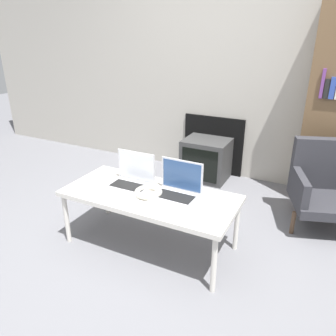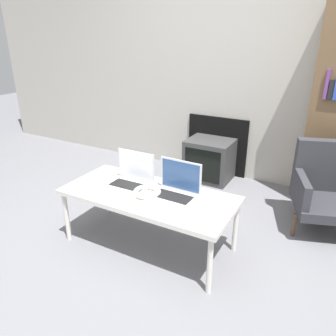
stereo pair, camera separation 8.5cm
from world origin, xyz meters
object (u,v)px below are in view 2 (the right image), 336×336
Objects in this scene: laptop_right at (176,189)px; headphones at (147,192)px; tv at (209,160)px; laptop_left at (131,178)px; armchair at (328,186)px; phone at (159,206)px.

headphones is at bearing -156.73° from laptop_right.
laptop_left is at bearing -94.95° from tv.
armchair reaches higher than laptop_left.
laptop_left is 2.45× the size of phone.
laptop_right is at bearing -78.41° from tv.
laptop_right is at bearing -155.10° from armchair.
tv is (-0.08, 1.42, -0.24)m from headphones.
phone is 0.27× the size of tv.
phone and tv have the same top height.
laptop_right is 0.21m from headphones.
headphones reaches higher than tv.
phone is at bearing -97.10° from laptop_right.
phone is (0.36, -0.19, -0.05)m from laptop_left.
phone is 1.56m from tv.
laptop_right is at bearing -0.07° from laptop_left.
tv is at bearing 102.84° from laptop_right.
headphones is (-0.20, -0.08, -0.04)m from laptop_right.
armchair is at bearing -19.18° from tv.
tv is 1.31m from armchair.
laptop_left is at bearing 152.15° from phone.
phone is 1.48m from armchair.
tv is at bearing 141.98° from armchair.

